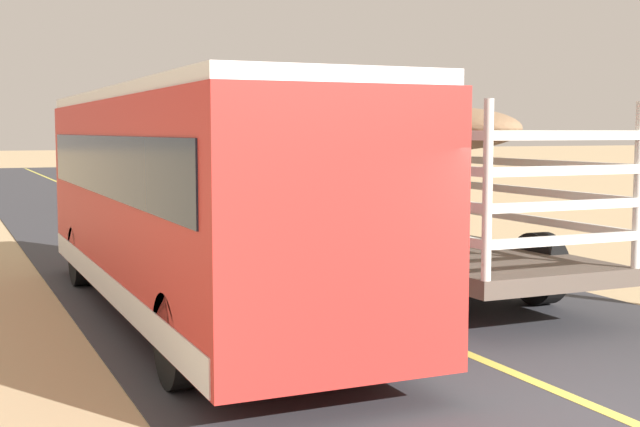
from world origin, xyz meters
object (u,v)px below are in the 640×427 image
(car_far, at_px, (161,187))
(boulder_near_shoulder, at_px, (387,181))
(bus, at_px, (194,196))
(livestock_truck, at_px, (346,176))

(car_far, distance_m, boulder_near_shoulder, 10.63)
(bus, relative_size, car_far, 2.27)
(bus, bearing_deg, livestock_truck, 39.52)
(bus, relative_size, boulder_near_shoulder, 6.30)
(car_far, bearing_deg, bus, -102.10)
(livestock_truck, xyz_separation_m, boulder_near_shoulder, (10.32, 17.34, -1.27))
(bus, distance_m, car_far, 18.69)
(bus, xyz_separation_m, boulder_near_shoulder, (14.27, 20.60, -1.23))
(livestock_truck, height_order, boulder_near_shoulder, livestock_truck)
(livestock_truck, xyz_separation_m, car_far, (-0.04, 14.98, -1.10))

